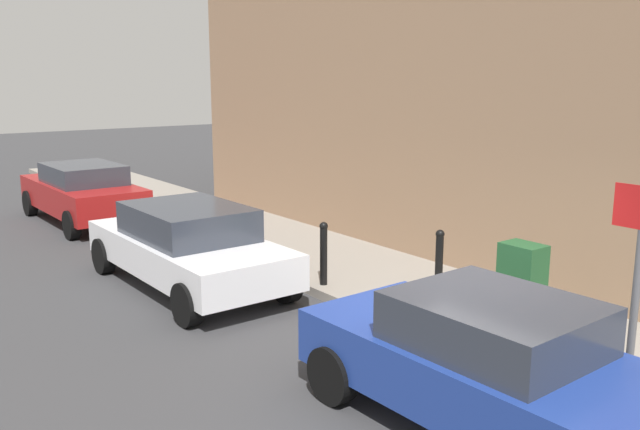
{
  "coord_description": "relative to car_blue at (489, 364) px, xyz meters",
  "views": [
    {
      "loc": [
        -5.57,
        -4.95,
        3.47
      ],
      "look_at": [
        1.0,
        3.85,
        1.2
      ],
      "focal_mm": 37.79,
      "sensor_mm": 36.0,
      "label": 1
    }
  ],
  "objects": [
    {
      "name": "ground",
      "position": [
        0.59,
        1.03,
        -0.73
      ],
      "size": [
        80.0,
        80.0,
        0.0
      ],
      "primitive_type": "plane",
      "color": "#38383A"
    },
    {
      "name": "sidewalk",
      "position": [
        2.44,
        7.03,
        -0.65
      ],
      "size": [
        2.7,
        30.0,
        0.15
      ],
      "primitive_type": "cube",
      "color": "gray",
      "rests_on": "ground"
    },
    {
      "name": "corner_building",
      "position": [
        7.62,
        5.92,
        4.15
      ],
      "size": [
        7.75,
        13.77,
        9.74
      ],
      "color": "#937256",
      "rests_on": "ground"
    },
    {
      "name": "car_blue",
      "position": [
        0.0,
        0.0,
        0.0
      ],
      "size": [
        1.91,
        3.97,
        1.4
      ],
      "rotation": [
        0.0,
        0.0,
        1.6
      ],
      "color": "navy",
      "rests_on": "ground"
    },
    {
      "name": "car_white",
      "position": [
        -0.26,
        6.07,
        0.0
      ],
      "size": [
        1.95,
        4.42,
        1.39
      ],
      "rotation": [
        0.0,
        0.0,
        1.58
      ],
      "color": "silver",
      "rests_on": "ground"
    },
    {
      "name": "car_red",
      "position": [
        -0.02,
        12.25,
        0.02
      ],
      "size": [
        1.89,
        4.37,
        1.43
      ],
      "rotation": [
        0.0,
        0.0,
        1.59
      ],
      "color": "maroon",
      "rests_on": "ground"
    },
    {
      "name": "utility_cabinet",
      "position": [
        2.33,
        1.37,
        -0.04
      ],
      "size": [
        0.46,
        0.61,
        1.15
      ],
      "color": "#1E4C28",
      "rests_on": "sidewalk"
    },
    {
      "name": "bollard_near_cabinet",
      "position": [
        2.43,
        2.95,
        -0.02
      ],
      "size": [
        0.14,
        0.14,
        1.04
      ],
      "color": "black",
      "rests_on": "sidewalk"
    },
    {
      "name": "bollard_far_kerb",
      "position": [
        1.34,
        4.45,
        -0.02
      ],
      "size": [
        0.14,
        0.14,
        1.04
      ],
      "color": "black",
      "rests_on": "sidewalk"
    },
    {
      "name": "street_sign",
      "position": [
        1.46,
        -0.62,
        0.94
      ],
      "size": [
        0.08,
        0.6,
        2.3
      ],
      "color": "#59595B",
      "rests_on": "sidewalk"
    }
  ]
}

